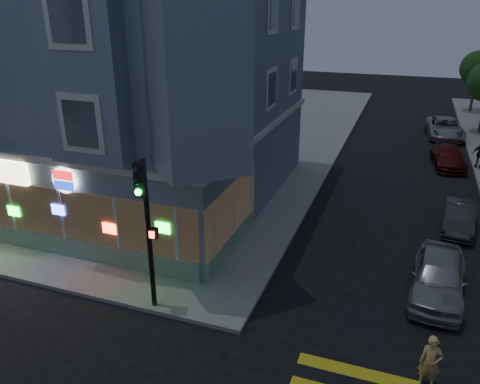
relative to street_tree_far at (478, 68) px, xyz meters
The scene contains 10 objects.
ground 40.10m from the street_tree_far, 107.80° to the right, with size 120.00×120.00×0.00m, color black.
sidewalk_nw 30.01m from the street_tree_far, 149.73° to the right, with size 33.00×42.00×0.15m, color gray.
corner_building 32.63m from the street_tree_far, 123.97° to the right, with size 14.60×14.60×11.40m.
street_tree_far is the anchor object (origin of this frame).
running_child 36.55m from the street_tree_far, 96.18° to the right, with size 0.55×0.36×1.52m, color #E0BE72.
parked_car_a 32.09m from the street_tree_far, 96.47° to the right, with size 1.72×4.28×1.46m, color #9D9FA4.
parked_car_b 26.39m from the street_tree_far, 95.66° to the right, with size 1.24×3.55×1.17m, color #343738.
parked_car_c 17.49m from the street_tree_far, 98.78° to the right, with size 1.69×4.16×1.21m, color #501212.
parked_car_d 10.72m from the street_tree_far, 104.59° to the right, with size 2.37×5.14×1.43m, color #9CA0A6.
traffic_signal 37.87m from the street_tree_far, 108.90° to the right, with size 0.62×0.56×5.01m.
Camera 1 is at (6.91, -8.76, 9.34)m, focal length 35.00 mm.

